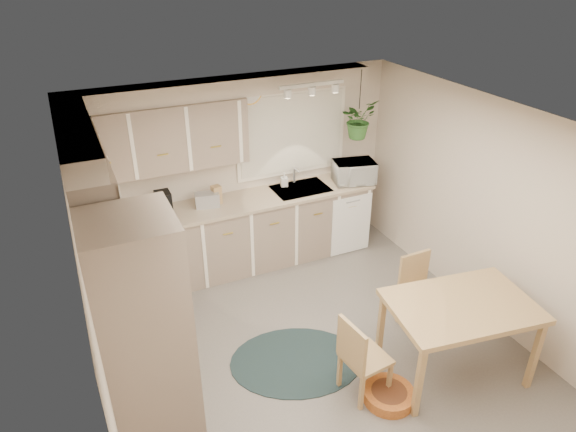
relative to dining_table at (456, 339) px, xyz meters
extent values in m
plane|color=slate|center=(-1.07, 0.82, -0.41)|extent=(4.20, 4.20, 0.00)
plane|color=silver|center=(-1.07, 0.82, 1.99)|extent=(4.20, 4.20, 0.00)
cube|color=beige|center=(-1.07, 2.92, 0.79)|extent=(4.00, 0.04, 2.40)
cube|color=beige|center=(-1.07, -1.28, 0.79)|extent=(4.00, 0.04, 2.40)
cube|color=beige|center=(-3.07, 0.82, 0.79)|extent=(0.04, 4.20, 2.40)
cube|color=beige|center=(0.93, 0.82, 0.79)|extent=(0.04, 4.20, 2.40)
cube|color=gray|center=(-2.77, 1.70, 0.04)|extent=(0.60, 1.85, 0.90)
cube|color=gray|center=(-1.27, 2.62, 0.04)|extent=(3.60, 0.60, 0.90)
cube|color=tan|center=(-2.76, 1.70, 0.51)|extent=(0.64, 1.89, 0.04)
cube|color=tan|center=(-1.27, 2.61, 0.51)|extent=(3.64, 0.64, 0.04)
cube|color=gray|center=(-2.74, 0.45, 0.64)|extent=(0.65, 0.65, 2.10)
cube|color=white|center=(-2.42, 0.45, 0.64)|extent=(0.02, 0.56, 0.58)
cube|color=gray|center=(-2.89, 1.82, 1.41)|extent=(0.35, 2.00, 0.75)
cube|color=gray|center=(-2.07, 2.75, 1.41)|extent=(2.00, 0.35, 0.75)
cube|color=beige|center=(-2.92, 1.82, 1.89)|extent=(0.30, 2.00, 0.20)
cube|color=beige|center=(-1.27, 2.77, 1.89)|extent=(3.60, 0.30, 0.20)
cube|color=white|center=(-2.75, 1.12, 0.53)|extent=(0.52, 0.58, 0.02)
cube|color=white|center=(-2.77, 1.12, 0.99)|extent=(0.40, 0.60, 0.14)
cube|color=white|center=(-0.37, 2.89, 1.19)|extent=(1.40, 0.02, 1.00)
cube|color=white|center=(-0.37, 2.90, 1.19)|extent=(1.50, 0.02, 1.10)
cube|color=#ACAEB4|center=(-0.37, 2.62, 0.49)|extent=(0.70, 0.48, 0.10)
cube|color=white|center=(0.23, 2.31, 0.01)|extent=(0.58, 0.02, 0.83)
cube|color=white|center=(-0.37, 2.37, 1.92)|extent=(0.80, 0.04, 0.04)
cylinder|color=#E5B750|center=(-0.92, 2.89, 1.77)|extent=(0.30, 0.03, 0.30)
cube|color=tan|center=(0.00, 0.00, 0.00)|extent=(1.42, 1.05, 0.82)
cube|color=tan|center=(-0.90, 0.15, 0.01)|extent=(0.44, 0.44, 0.85)
cube|color=tan|center=(0.14, 0.68, 0.01)|extent=(0.40, 0.40, 0.84)
ellipsoid|color=black|center=(-1.32, 0.74, -0.41)|extent=(1.58, 1.38, 0.01)
cylinder|color=#C76927|center=(-0.75, -0.05, -0.36)|extent=(0.52, 0.52, 0.11)
imported|color=white|center=(0.35, 2.52, 0.71)|extent=(0.57, 0.40, 0.36)
imported|color=white|center=(-0.53, 2.77, 0.57)|extent=(0.13, 0.21, 0.09)
imported|color=#306528|center=(0.37, 2.52, 1.33)|extent=(0.56, 0.59, 0.37)
cube|color=black|center=(-2.11, 2.62, 0.68)|extent=(0.17, 0.20, 0.29)
cube|color=#ACAEB4|center=(-1.60, 2.64, 0.61)|extent=(0.31, 0.21, 0.17)
cube|color=tan|center=(-1.47, 2.67, 0.64)|extent=(0.12, 0.12, 0.23)
camera|label=1|loc=(-3.00, -2.74, 3.31)|focal=32.00mm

